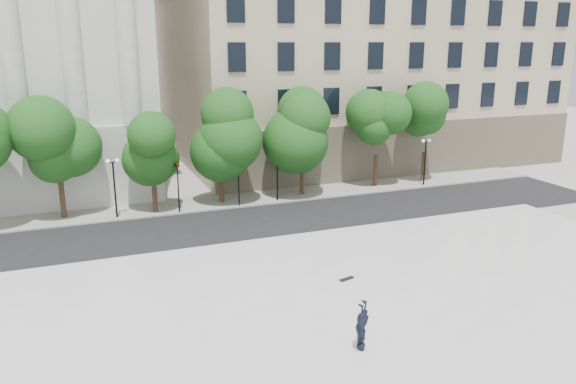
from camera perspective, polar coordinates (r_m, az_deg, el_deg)
name	(u,v)px	position (r m, az deg, el deg)	size (l,w,h in m)	color
ground	(338,377)	(21.63, 5.15, -18.23)	(160.00, 160.00, 0.00)	beige
plaza	(306,333)	(23.84, 1.86, -14.14)	(44.00, 22.00, 0.45)	white
street	(216,229)	(37.03, -7.33, -3.73)	(60.00, 8.00, 0.02)	black
far_sidewalk	(196,204)	(42.61, -9.32, -1.23)	(60.00, 4.00, 0.12)	#ADAAA0
building_east	(347,48)	(61.86, 6.03, 14.30)	(36.00, 26.15, 23.00)	beige
traffic_light_west	(177,163)	(39.83, -11.21, 2.91)	(0.75, 1.72, 4.18)	black
traffic_light_east	(238,159)	(40.81, -5.09, 3.38)	(0.99, 1.62, 4.15)	black
person_lying	(361,343)	(22.33, 7.40, -14.98)	(0.71, 0.47, 1.96)	black
skateboard	(347,279)	(28.23, 5.99, -8.76)	(0.80, 0.20, 0.08)	black
street_trees	(184,136)	(40.91, -10.49, 5.57)	(44.90, 4.84, 7.92)	#382619
lamp_posts	(207,171)	(40.71, -8.26, 2.12)	(37.00, 0.28, 4.24)	black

